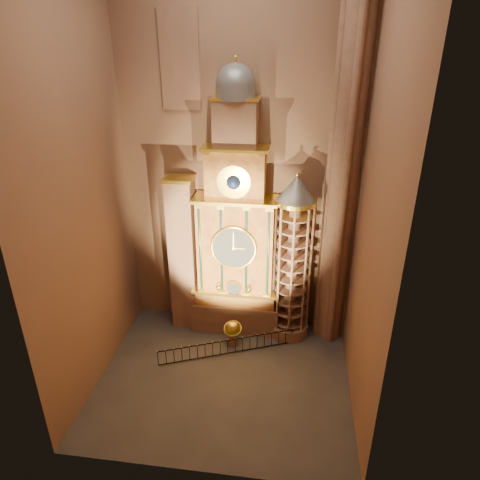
# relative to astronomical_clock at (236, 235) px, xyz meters

# --- Properties ---
(floor) EXTENTS (14.00, 14.00, 0.00)m
(floor) POSITION_rel_astronomical_clock_xyz_m (0.00, -4.96, -6.68)
(floor) COLOR #383330
(floor) RESTS_ON ground
(wall_back) EXTENTS (22.00, 0.00, 22.00)m
(wall_back) POSITION_rel_astronomical_clock_xyz_m (0.00, 1.04, 4.32)
(wall_back) COLOR #8E674C
(wall_back) RESTS_ON floor
(wall_left) EXTENTS (0.00, 22.00, 22.00)m
(wall_left) POSITION_rel_astronomical_clock_xyz_m (-7.00, -4.96, 4.32)
(wall_left) COLOR #8E674C
(wall_left) RESTS_ON floor
(wall_right) EXTENTS (0.00, 22.00, 22.00)m
(wall_right) POSITION_rel_astronomical_clock_xyz_m (7.00, -4.96, 4.32)
(wall_right) COLOR #8E674C
(wall_right) RESTS_ON floor
(astronomical_clock) EXTENTS (5.60, 2.41, 16.70)m
(astronomical_clock) POSITION_rel_astronomical_clock_xyz_m (0.00, 0.00, 0.00)
(astronomical_clock) COLOR #8C634C
(astronomical_clock) RESTS_ON floor
(portrait_tower) EXTENTS (1.80, 1.60, 10.20)m
(portrait_tower) POSITION_rel_astronomical_clock_xyz_m (-3.40, 0.02, -1.53)
(portrait_tower) COLOR #8C634C
(portrait_tower) RESTS_ON floor
(stair_turret) EXTENTS (2.50, 2.50, 10.80)m
(stair_turret) POSITION_rel_astronomical_clock_xyz_m (3.50, -0.26, -1.41)
(stair_turret) COLOR #8C634C
(stair_turret) RESTS_ON floor
(gothic_pier) EXTENTS (2.04, 2.04, 22.00)m
(gothic_pier) POSITION_rel_astronomical_clock_xyz_m (6.10, 0.04, 4.32)
(gothic_pier) COLOR #8C634C
(gothic_pier) RESTS_ON floor
(stained_glass_window) EXTENTS (2.20, 0.14, 5.20)m
(stained_glass_window) POSITION_rel_astronomical_clock_xyz_m (-3.20, 0.95, 9.82)
(stained_glass_window) COLOR navy
(stained_glass_window) RESTS_ON wall_back
(celestial_globe) EXTENTS (1.21, 1.14, 1.65)m
(celestial_globe) POSITION_rel_astronomical_clock_xyz_m (0.04, -1.95, -5.69)
(celestial_globe) COLOR #8C634C
(celestial_globe) RESTS_ON floor
(iron_railing) EXTENTS (7.77, 3.26, 1.03)m
(iron_railing) POSITION_rel_astronomical_clock_xyz_m (-0.10, -2.99, -6.12)
(iron_railing) COLOR black
(iron_railing) RESTS_ON floor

